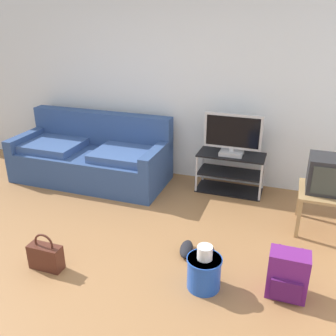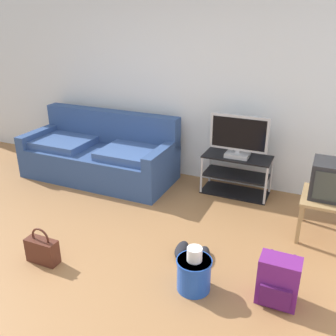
{
  "view_description": "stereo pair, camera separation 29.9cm",
  "coord_description": "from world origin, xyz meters",
  "px_view_note": "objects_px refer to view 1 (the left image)",
  "views": [
    {
      "loc": [
        1.6,
        -2.36,
        2.21
      ],
      "look_at": [
        0.41,
        1.05,
        0.68
      ],
      "focal_mm": 39.59,
      "sensor_mm": 36.0,
      "label": 1
    },
    {
      "loc": [
        1.87,
        -2.25,
        2.21
      ],
      "look_at": [
        0.41,
        1.05,
        0.68
      ],
      "focal_mm": 39.59,
      "sensor_mm": 36.0,
      "label": 2
    }
  ],
  "objects_px": {
    "side_table": "(326,197)",
    "backpack": "(288,275)",
    "crt_tv": "(330,175)",
    "handbag": "(46,256)",
    "couch": "(92,157)",
    "cleaning_bucket": "(204,270)",
    "tv_stand": "(230,173)",
    "flat_tv": "(233,135)",
    "sneakers_pair": "(197,251)"
  },
  "relations": [
    {
      "from": "side_table",
      "to": "crt_tv",
      "type": "distance_m",
      "value": 0.26
    },
    {
      "from": "flat_tv",
      "to": "sneakers_pair",
      "type": "xyz_separation_m",
      "value": [
        -0.03,
        -1.5,
        -0.74
      ]
    },
    {
      "from": "cleaning_bucket",
      "to": "sneakers_pair",
      "type": "distance_m",
      "value": 0.47
    },
    {
      "from": "backpack",
      "to": "sneakers_pair",
      "type": "distance_m",
      "value": 0.91
    },
    {
      "from": "crt_tv",
      "to": "sneakers_pair",
      "type": "relative_size",
      "value": 1.13
    },
    {
      "from": "handbag",
      "to": "cleaning_bucket",
      "type": "height_order",
      "value": "cleaning_bucket"
    },
    {
      "from": "sneakers_pair",
      "to": "side_table",
      "type": "bearing_deg",
      "value": 38.02
    },
    {
      "from": "couch",
      "to": "sneakers_pair",
      "type": "relative_size",
      "value": 5.53
    },
    {
      "from": "tv_stand",
      "to": "backpack",
      "type": "height_order",
      "value": "tv_stand"
    },
    {
      "from": "side_table",
      "to": "crt_tv",
      "type": "bearing_deg",
      "value": 90.0
    },
    {
      "from": "backpack",
      "to": "cleaning_bucket",
      "type": "distance_m",
      "value": 0.69
    },
    {
      "from": "tv_stand",
      "to": "backpack",
      "type": "relative_size",
      "value": 2.05
    },
    {
      "from": "couch",
      "to": "backpack",
      "type": "height_order",
      "value": "couch"
    },
    {
      "from": "sneakers_pair",
      "to": "couch",
      "type": "bearing_deg",
      "value": 145.71
    },
    {
      "from": "handbag",
      "to": "sneakers_pair",
      "type": "relative_size",
      "value": 0.96
    },
    {
      "from": "couch",
      "to": "sneakers_pair",
      "type": "height_order",
      "value": "couch"
    },
    {
      "from": "flat_tv",
      "to": "handbag",
      "type": "height_order",
      "value": "flat_tv"
    },
    {
      "from": "handbag",
      "to": "flat_tv",
      "type": "bearing_deg",
      "value": 58.87
    },
    {
      "from": "tv_stand",
      "to": "side_table",
      "type": "height_order",
      "value": "tv_stand"
    },
    {
      "from": "handbag",
      "to": "cleaning_bucket",
      "type": "xyz_separation_m",
      "value": [
        1.44,
        0.23,
        0.04
      ]
    },
    {
      "from": "side_table",
      "to": "tv_stand",
      "type": "bearing_deg",
      "value": 151.05
    },
    {
      "from": "cleaning_bucket",
      "to": "backpack",
      "type": "bearing_deg",
      "value": 10.89
    },
    {
      "from": "handbag",
      "to": "cleaning_bucket",
      "type": "distance_m",
      "value": 1.46
    },
    {
      "from": "side_table",
      "to": "backpack",
      "type": "height_order",
      "value": "side_table"
    },
    {
      "from": "side_table",
      "to": "crt_tv",
      "type": "xyz_separation_m",
      "value": [
        0.0,
        0.02,
        0.26
      ]
    },
    {
      "from": "side_table",
      "to": "flat_tv",
      "type": "bearing_deg",
      "value": 151.93
    },
    {
      "from": "flat_tv",
      "to": "crt_tv",
      "type": "distance_m",
      "value": 1.27
    },
    {
      "from": "flat_tv",
      "to": "backpack",
      "type": "distance_m",
      "value": 2.05
    },
    {
      "from": "couch",
      "to": "handbag",
      "type": "height_order",
      "value": "couch"
    },
    {
      "from": "tv_stand",
      "to": "sneakers_pair",
      "type": "relative_size",
      "value": 2.23
    },
    {
      "from": "tv_stand",
      "to": "flat_tv",
      "type": "bearing_deg",
      "value": -90.0
    },
    {
      "from": "side_table",
      "to": "backpack",
      "type": "relative_size",
      "value": 1.33
    },
    {
      "from": "backpack",
      "to": "flat_tv",
      "type": "bearing_deg",
      "value": 133.37
    },
    {
      "from": "flat_tv",
      "to": "backpack",
      "type": "xyz_separation_m",
      "value": [
        0.81,
        -1.79,
        -0.58
      ]
    },
    {
      "from": "flat_tv",
      "to": "cleaning_bucket",
      "type": "xyz_separation_m",
      "value": [
        0.14,
        -1.92,
        -0.61
      ]
    },
    {
      "from": "couch",
      "to": "side_table",
      "type": "relative_size",
      "value": 3.82
    },
    {
      "from": "cleaning_bucket",
      "to": "tv_stand",
      "type": "bearing_deg",
      "value": 94.08
    },
    {
      "from": "crt_tv",
      "to": "backpack",
      "type": "xyz_separation_m",
      "value": [
        -0.31,
        -1.21,
        -0.45
      ]
    },
    {
      "from": "cleaning_bucket",
      "to": "couch",
      "type": "bearing_deg",
      "value": 140.29
    },
    {
      "from": "tv_stand",
      "to": "backpack",
      "type": "xyz_separation_m",
      "value": [
        0.81,
        -1.82,
        -0.05
      ]
    },
    {
      "from": "tv_stand",
      "to": "side_table",
      "type": "relative_size",
      "value": 1.54
    },
    {
      "from": "couch",
      "to": "cleaning_bucket",
      "type": "height_order",
      "value": "couch"
    },
    {
      "from": "tv_stand",
      "to": "couch",
      "type": "bearing_deg",
      "value": -172.61
    },
    {
      "from": "side_table",
      "to": "handbag",
      "type": "xyz_separation_m",
      "value": [
        -2.42,
        -1.55,
        -0.26
      ]
    },
    {
      "from": "crt_tv",
      "to": "sneakers_pair",
      "type": "xyz_separation_m",
      "value": [
        -1.16,
        -0.92,
        -0.6
      ]
    },
    {
      "from": "tv_stand",
      "to": "backpack",
      "type": "distance_m",
      "value": 1.99
    },
    {
      "from": "couch",
      "to": "handbag",
      "type": "distance_m",
      "value": 2.03
    },
    {
      "from": "couch",
      "to": "backpack",
      "type": "relative_size",
      "value": 5.1
    },
    {
      "from": "tv_stand",
      "to": "handbag",
      "type": "height_order",
      "value": "tv_stand"
    },
    {
      "from": "crt_tv",
      "to": "handbag",
      "type": "xyz_separation_m",
      "value": [
        -2.42,
        -1.57,
        -0.52
      ]
    }
  ]
}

